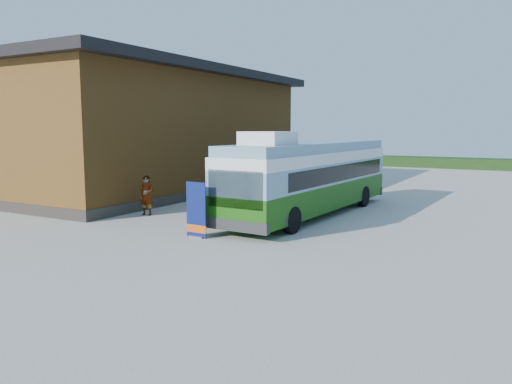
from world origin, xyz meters
The scene contains 10 objects.
ground centered at (0.00, 0.00, 0.00)m, with size 100.00×100.00×0.00m, color #BCB7AD.
barn centered at (-10.50, 10.00, 3.59)m, with size 9.60×21.20×7.50m.
hedge centered at (8.00, 38.00, 0.50)m, with size 40.00×3.00×1.00m, color #264419.
bus centered at (1.00, 6.30, 1.82)m, with size 3.22×12.49×3.80m.
awning centered at (-1.14, 6.40, 2.76)m, with size 3.04×4.64×0.54m.
banner centered at (-0.74, -0.11, 0.83)m, with size 0.88×0.21×2.02m.
picnic_table centered at (-0.08, 4.18, 0.65)m, with size 1.77×1.64×0.87m.
person_a centered at (-5.44, 2.57, 0.91)m, with size 0.66×0.43×1.81m, color #999999.
person_b centered at (1.14, 4.61, 0.96)m, with size 0.93×0.72×1.91m, color #999999.
slurry_tanker centered at (-5.70, 19.04, 1.15)m, with size 1.62×5.41×2.00m.
Camera 1 is at (9.76, -14.49, 3.94)m, focal length 35.00 mm.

